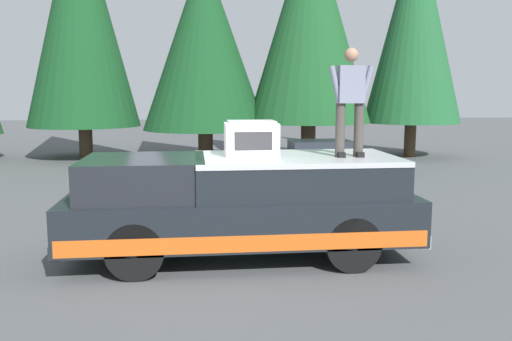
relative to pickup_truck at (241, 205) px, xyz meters
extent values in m
plane|color=#4C4F51|center=(-0.23, 0.62, -0.87)|extent=(90.00, 90.00, 0.00)
cube|color=black|center=(0.00, 0.01, -0.17)|extent=(2.00, 5.50, 0.70)
cube|color=#CC5619|center=(0.00, 0.01, -0.37)|extent=(2.01, 5.39, 0.24)
cube|color=black|center=(0.00, 1.52, 0.48)|extent=(1.84, 1.87, 0.60)
cube|color=black|center=(0.00, -0.87, 0.44)|extent=(1.92, 3.19, 0.52)
cube|color=#B7BABF|center=(0.00, -0.87, 0.74)|extent=(1.94, 3.19, 0.08)
cube|color=#232326|center=(0.00, 2.70, -0.44)|extent=(1.96, 0.16, 0.20)
cube|color=#B2B5BA|center=(0.00, -2.68, -0.44)|extent=(1.96, 0.16, 0.20)
cylinder|color=black|center=(-0.85, 1.60, -0.45)|extent=(0.30, 0.84, 0.84)
cylinder|color=black|center=(0.85, 1.60, -0.45)|extent=(0.30, 0.84, 0.84)
cylinder|color=black|center=(-0.85, -1.59, -0.45)|extent=(0.30, 0.84, 0.84)
cylinder|color=black|center=(0.85, -1.59, -0.45)|extent=(0.30, 0.84, 0.84)
cube|color=white|center=(0.16, -0.18, 1.04)|extent=(0.64, 0.84, 0.52)
cube|color=#2D2D30|center=(-0.17, -0.18, 1.04)|extent=(0.01, 0.59, 0.29)
cube|color=#99999E|center=(0.16, -0.18, 1.32)|extent=(0.58, 0.76, 0.04)
cylinder|color=#423D38|center=(-0.18, -1.85, 1.20)|extent=(0.15, 0.15, 0.84)
cube|color=black|center=(-0.22, -1.85, 0.82)|extent=(0.26, 0.11, 0.08)
cylinder|color=#423D38|center=(-0.18, -1.55, 1.20)|extent=(0.15, 0.15, 0.84)
cube|color=black|center=(-0.22, -1.55, 0.82)|extent=(0.26, 0.11, 0.08)
cube|color=gray|center=(-0.18, -1.70, 1.91)|extent=(0.24, 0.40, 0.58)
sphere|color=#A37A5B|center=(-0.18, -1.70, 2.36)|extent=(0.22, 0.22, 0.22)
cylinder|color=gray|center=(-0.21, -1.94, 1.91)|extent=(0.09, 0.23, 0.58)
cylinder|color=gray|center=(-0.21, -1.45, 1.91)|extent=(0.09, 0.23, 0.58)
cube|color=black|center=(8.05, -3.08, -0.38)|extent=(1.64, 4.10, 0.50)
cube|color=#282D38|center=(8.05, -3.18, 0.08)|extent=(1.31, 1.89, 0.42)
cylinder|color=black|center=(7.33, -1.81, -0.56)|extent=(0.20, 0.62, 0.62)
cylinder|color=black|center=(8.77, -1.81, -0.56)|extent=(0.20, 0.62, 0.62)
cylinder|color=black|center=(7.33, -4.35, -0.56)|extent=(0.20, 0.62, 0.62)
cylinder|color=black|center=(8.77, -4.35, -0.56)|extent=(0.20, 0.62, 0.62)
cylinder|color=#4C3826|center=(13.02, -8.12, -0.17)|extent=(0.47, 0.47, 1.41)
cone|color=#1E562D|center=(13.02, -8.12, 4.54)|extent=(3.90, 3.90, 8.01)
cylinder|color=#4C3826|center=(12.17, -3.66, -0.13)|extent=(0.57, 0.57, 1.49)
cone|color=#194C23|center=(12.17, -3.66, 4.47)|extent=(4.71, 4.71, 7.70)
cylinder|color=#4C3826|center=(12.74, 0.30, -0.27)|extent=(0.57, 0.57, 1.21)
cone|color=#14421E|center=(12.74, 0.30, 3.68)|extent=(4.77, 4.77, 6.68)
cylinder|color=#4C3826|center=(14.00, 5.09, -0.23)|extent=(0.53, 0.53, 1.29)
cone|color=#14421E|center=(14.00, 5.09, 4.86)|extent=(4.41, 4.41, 8.88)
camera|label=1|loc=(-8.53, 0.73, 1.80)|focal=38.21mm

